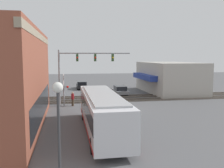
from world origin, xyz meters
TOP-DOWN VIEW (x-y plane):
  - ground_plane at (0.00, 0.00)m, footprint 120.00×120.00m
  - shop_building at (12.50, -11.18)m, footprint 13.35×8.67m
  - city_bus at (-7.52, 2.80)m, footprint 12.26×2.59m
  - traffic_signal_gantry at (4.51, 3.52)m, footprint 0.42×8.86m
  - crossing_signal at (3.24, 5.79)m, footprint 1.41×1.18m
  - streetlamp at (-16.00, 5.76)m, footprint 0.44×0.44m
  - rail_track_near at (6.00, 0.00)m, footprint 2.60×60.00m
  - rail_track_far at (9.20, 0.00)m, footprint 2.60×60.00m
  - parked_car_grey at (11.04, -2.60)m, footprint 4.64×1.82m
  - parked_car_black at (19.19, 2.80)m, footprint 4.87×1.82m
  - pedestrian_near_bus at (-5.31, 0.91)m, footprint 0.34×0.34m
  - pedestrian_at_crossing at (3.28, 4.78)m, footprint 0.34×0.34m

SIDE VIEW (x-z plane):
  - ground_plane at x=0.00m, z-range 0.00..0.00m
  - rail_track_near at x=6.00m, z-range -0.05..0.10m
  - rail_track_far at x=9.20m, z-range -0.05..0.10m
  - parked_car_grey at x=11.04m, z-range -0.04..1.34m
  - parked_car_black at x=19.19m, z-range -0.04..1.35m
  - pedestrian_near_bus at x=-5.31m, z-range 0.01..1.63m
  - pedestrian_at_crossing at x=3.28m, z-range 0.01..1.70m
  - city_bus at x=-7.52m, z-range 0.17..3.20m
  - crossing_signal at x=3.24m, z-range 0.39..4.20m
  - shop_building at x=12.50m, z-range 0.00..4.90m
  - streetlamp at x=-16.00m, z-range 0.47..5.25m
  - traffic_signal_gantry at x=4.51m, z-range 1.68..8.33m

